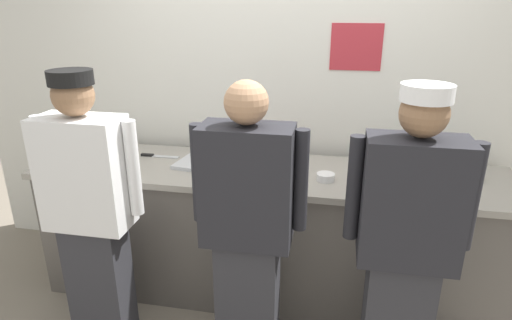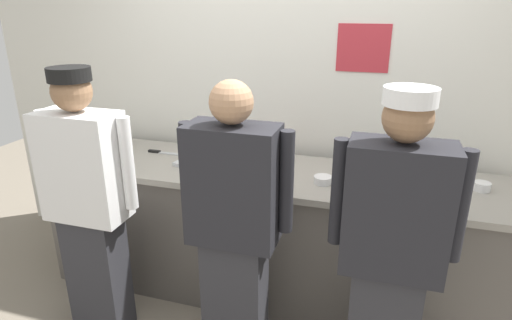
# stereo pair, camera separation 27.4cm
# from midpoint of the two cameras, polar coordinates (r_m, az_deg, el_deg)

# --- Properties ---
(wall_back) EXTENTS (4.80, 0.11, 2.97)m
(wall_back) POSITION_cam_midpoint_polar(r_m,az_deg,el_deg) (3.05, 7.01, 11.94)
(wall_back) COLOR silver
(wall_back) RESTS_ON ground
(prep_counter) EXTENTS (3.06, 0.71, 0.91)m
(prep_counter) POSITION_cam_midpoint_polar(r_m,az_deg,el_deg) (2.94, 4.42, -9.71)
(prep_counter) COLOR #56514C
(prep_counter) RESTS_ON ground
(chef_near_left) EXTENTS (0.59, 0.24, 1.61)m
(chef_near_left) POSITION_cam_midpoint_polar(r_m,az_deg,el_deg) (2.56, -18.60, -5.36)
(chef_near_left) COLOR #2D2D33
(chef_near_left) RESTS_ON ground
(chef_center) EXTENTS (0.59, 0.24, 1.59)m
(chef_center) POSITION_cam_midpoint_polar(r_m,az_deg,el_deg) (2.20, 0.63, -9.00)
(chef_center) COLOR #2D2D33
(chef_center) RESTS_ON ground
(chef_far_right) EXTENTS (0.59, 0.24, 1.60)m
(chef_far_right) POSITION_cam_midpoint_polar(r_m,az_deg,el_deg) (2.12, 21.18, -11.37)
(chef_far_right) COLOR #2D2D33
(chef_far_right) RESTS_ON ground
(plate_stack_front) EXTENTS (0.20, 0.20, 0.07)m
(plate_stack_front) POSITION_cam_midpoint_polar(r_m,az_deg,el_deg) (2.58, 4.26, -2.05)
(plate_stack_front) COLOR white
(plate_stack_front) RESTS_ON prep_counter
(plate_stack_rear) EXTENTS (0.25, 0.25, 0.07)m
(plate_stack_rear) POSITION_cam_midpoint_polar(r_m,az_deg,el_deg) (3.21, -16.21, 1.70)
(plate_stack_rear) COLOR white
(plate_stack_rear) RESTS_ON prep_counter
(mixing_bowl_steel) EXTENTS (0.39, 0.39, 0.13)m
(mixing_bowl_steel) POSITION_cam_midpoint_polar(r_m,az_deg,el_deg) (2.64, 21.63, -2.18)
(mixing_bowl_steel) COLOR #B7BABF
(mixing_bowl_steel) RESTS_ON prep_counter
(sheet_tray) EXTENTS (0.55, 0.37, 0.02)m
(sheet_tray) POSITION_cam_midpoint_polar(r_m,az_deg,el_deg) (2.83, -2.41, -0.49)
(sheet_tray) COLOR #B7BABF
(sheet_tray) RESTS_ON prep_counter
(squeeze_bottle_primary) EXTENTS (0.06, 0.06, 0.20)m
(squeeze_bottle_primary) POSITION_cam_midpoint_polar(r_m,az_deg,el_deg) (2.81, 3.94, 1.18)
(squeeze_bottle_primary) COLOR red
(squeeze_bottle_primary) RESTS_ON prep_counter
(ramekin_orange_sauce) EXTENTS (0.09, 0.09, 0.05)m
(ramekin_orange_sauce) POSITION_cam_midpoint_polar(r_m,az_deg,el_deg) (2.83, 30.37, -3.07)
(ramekin_orange_sauce) COLOR white
(ramekin_orange_sauce) RESTS_ON prep_counter
(ramekin_yellow_sauce) EXTENTS (0.11, 0.11, 0.04)m
(ramekin_yellow_sauce) POSITION_cam_midpoint_polar(r_m,az_deg,el_deg) (3.06, -18.54, 0.30)
(ramekin_yellow_sauce) COLOR white
(ramekin_yellow_sauce) RESTS_ON prep_counter
(ramekin_green_sauce) EXTENTS (0.11, 0.11, 0.04)m
(ramekin_green_sauce) POSITION_cam_midpoint_polar(r_m,az_deg,el_deg) (2.59, 11.91, -2.61)
(ramekin_green_sauce) COLOR white
(ramekin_green_sauce) RESTS_ON prep_counter
(deli_cup) EXTENTS (0.09, 0.09, 0.10)m
(deli_cup) POSITION_cam_midpoint_polar(r_m,az_deg,el_deg) (2.85, 26.42, -1.70)
(deli_cup) COLOR white
(deli_cup) RESTS_ON prep_counter
(chefs_knife) EXTENTS (0.28, 0.03, 0.02)m
(chefs_knife) POSITION_cam_midpoint_polar(r_m,az_deg,el_deg) (3.10, -9.81, 0.95)
(chefs_knife) COLOR #B7BABF
(chefs_knife) RESTS_ON prep_counter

